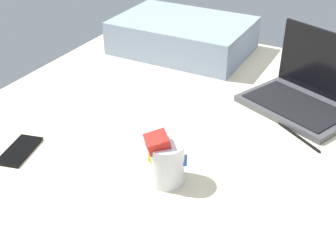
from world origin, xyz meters
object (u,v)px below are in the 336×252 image
Objects in this scene: laptop at (305,94)px; pillow at (183,36)px; cell_phone at (20,151)px; snack_cup at (166,160)px.

laptop is 0.76× the size of pillow.
laptop is 87.27cm from cell_phone.
laptop reaches higher than snack_cup.
snack_cup reaches higher than cell_phone.
laptop reaches higher than pillow.
cell_phone is at bearing -111.83° from laptop.
cell_phone is (-40.84, -7.90, -5.72)cm from snack_cup.
snack_cup is 1.01× the size of cell_phone.
pillow is (7.46, 84.67, 6.10)cm from cell_phone.
cell_phone is at bearing -169.05° from snack_cup.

